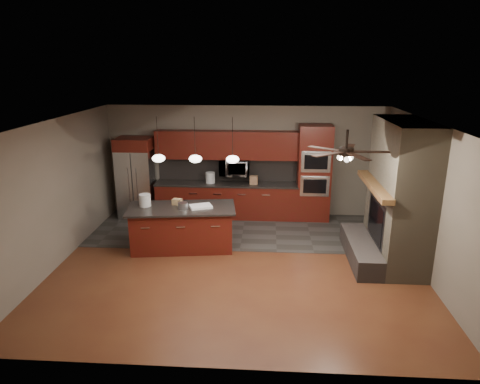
# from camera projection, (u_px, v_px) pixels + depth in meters

# --- Properties ---
(ground) EXTENTS (7.00, 7.00, 0.00)m
(ground) POSITION_uv_depth(u_px,v_px,m) (238.00, 264.00, 8.42)
(ground) COLOR brown
(ground) RESTS_ON ground
(ceiling) EXTENTS (7.00, 6.00, 0.02)m
(ceiling) POSITION_uv_depth(u_px,v_px,m) (238.00, 122.00, 7.61)
(ceiling) COLOR white
(ceiling) RESTS_ON back_wall
(back_wall) EXTENTS (7.00, 0.02, 2.80)m
(back_wall) POSITION_uv_depth(u_px,v_px,m) (246.00, 161.00, 10.88)
(back_wall) COLOR slate
(back_wall) RESTS_ON ground
(right_wall) EXTENTS (0.02, 6.00, 2.80)m
(right_wall) POSITION_uv_depth(u_px,v_px,m) (429.00, 201.00, 7.80)
(right_wall) COLOR slate
(right_wall) RESTS_ON ground
(left_wall) EXTENTS (0.02, 6.00, 2.80)m
(left_wall) POSITION_uv_depth(u_px,v_px,m) (57.00, 193.00, 8.23)
(left_wall) COLOR slate
(left_wall) RESTS_ON ground
(slate_tile_patch) EXTENTS (7.00, 2.40, 0.01)m
(slate_tile_patch) POSITION_uv_depth(u_px,v_px,m) (243.00, 230.00, 10.14)
(slate_tile_patch) COLOR #383532
(slate_tile_patch) RESTS_ON ground
(fireplace_column) EXTENTS (1.30, 2.10, 2.80)m
(fireplace_column) POSITION_uv_depth(u_px,v_px,m) (396.00, 199.00, 8.24)
(fireplace_column) COLOR #6C614D
(fireplace_column) RESTS_ON ground
(back_cabinetry) EXTENTS (3.59, 0.64, 2.20)m
(back_cabinetry) POSITION_uv_depth(u_px,v_px,m) (227.00, 183.00, 10.81)
(back_cabinetry) COLOR #54100F
(back_cabinetry) RESTS_ON ground
(oven_tower) EXTENTS (0.80, 0.63, 2.38)m
(oven_tower) POSITION_uv_depth(u_px,v_px,m) (314.00, 173.00, 10.54)
(oven_tower) COLOR #54100F
(oven_tower) RESTS_ON ground
(microwave) EXTENTS (0.73, 0.41, 0.50)m
(microwave) POSITION_uv_depth(u_px,v_px,m) (234.00, 167.00, 10.69)
(microwave) COLOR silver
(microwave) RESTS_ON back_cabinetry
(refrigerator) EXTENTS (0.87, 0.75, 2.04)m
(refrigerator) POSITION_uv_depth(u_px,v_px,m) (136.00, 178.00, 10.80)
(refrigerator) COLOR silver
(refrigerator) RESTS_ON ground
(kitchen_island) EXTENTS (2.33, 1.29, 0.92)m
(kitchen_island) POSITION_uv_depth(u_px,v_px,m) (182.00, 228.00, 9.04)
(kitchen_island) COLOR #54100F
(kitchen_island) RESTS_ON ground
(white_bucket) EXTENTS (0.32, 0.32, 0.26)m
(white_bucket) POSITION_uv_depth(u_px,v_px,m) (145.00, 200.00, 8.95)
(white_bucket) COLOR silver
(white_bucket) RESTS_ON kitchen_island
(paint_can) EXTENTS (0.24, 0.24, 0.14)m
(paint_can) POSITION_uv_depth(u_px,v_px,m) (183.00, 206.00, 8.79)
(paint_can) COLOR #ABABB0
(paint_can) RESTS_ON kitchen_island
(paint_tray) EXTENTS (0.53, 0.46, 0.04)m
(paint_tray) POSITION_uv_depth(u_px,v_px,m) (201.00, 206.00, 8.90)
(paint_tray) COLOR white
(paint_tray) RESTS_ON kitchen_island
(cardboard_box) EXTENTS (0.21, 0.17, 0.12)m
(cardboard_box) POSITION_uv_depth(u_px,v_px,m) (177.00, 202.00, 9.08)
(cardboard_box) COLOR #A17F53
(cardboard_box) RESTS_ON kitchen_island
(counter_bucket) EXTENTS (0.25, 0.25, 0.27)m
(counter_bucket) POSITION_uv_depth(u_px,v_px,m) (210.00, 178.00, 10.76)
(counter_bucket) COLOR silver
(counter_bucket) RESTS_ON back_cabinetry
(counter_box) EXTENTS (0.20, 0.16, 0.21)m
(counter_box) POSITION_uv_depth(u_px,v_px,m) (254.00, 180.00, 10.65)
(counter_box) COLOR #976C4E
(counter_box) RESTS_ON back_cabinetry
(pendant_left) EXTENTS (0.26, 0.26, 0.92)m
(pendant_left) POSITION_uv_depth(u_px,v_px,m) (159.00, 158.00, 8.62)
(pendant_left) COLOR black
(pendant_left) RESTS_ON ceiling
(pendant_center) EXTENTS (0.26, 0.26, 0.92)m
(pendant_center) POSITION_uv_depth(u_px,v_px,m) (195.00, 159.00, 8.58)
(pendant_center) COLOR black
(pendant_center) RESTS_ON ceiling
(pendant_right) EXTENTS (0.26, 0.26, 0.92)m
(pendant_right) POSITION_uv_depth(u_px,v_px,m) (233.00, 159.00, 8.53)
(pendant_right) COLOR black
(pendant_right) RESTS_ON ceiling
(ceiling_fan) EXTENTS (1.27, 1.33, 0.41)m
(ceiling_fan) POSITION_uv_depth(u_px,v_px,m) (346.00, 151.00, 6.83)
(ceiling_fan) COLOR black
(ceiling_fan) RESTS_ON ceiling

